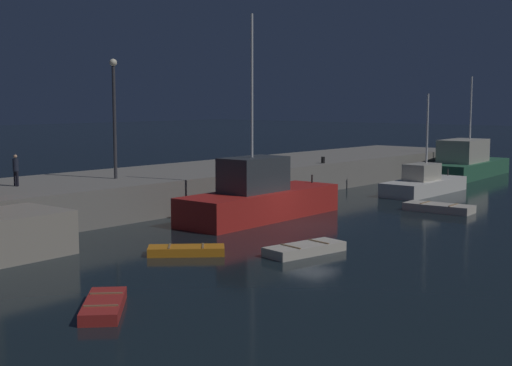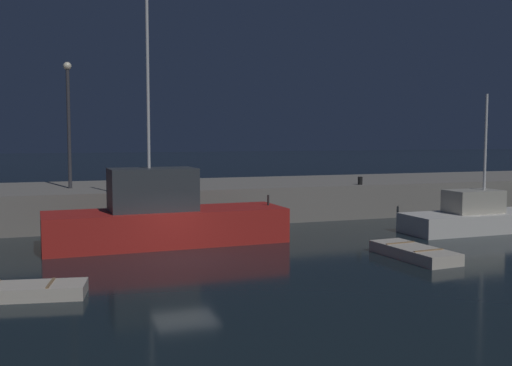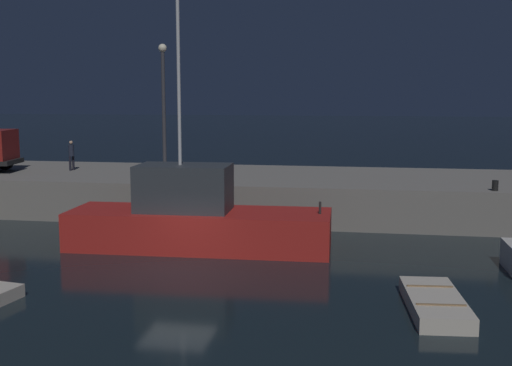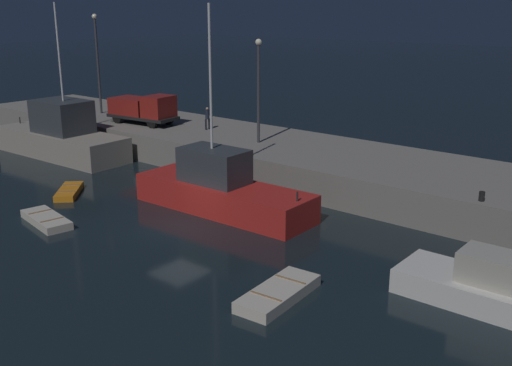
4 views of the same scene
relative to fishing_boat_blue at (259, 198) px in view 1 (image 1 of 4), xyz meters
name	(u,v)px [view 1 (image 1 of 4)]	position (x,y,z in m)	size (l,w,h in m)	color
ground_plane	(312,226)	(0.19, -3.51, -1.20)	(320.00, 320.00, 0.00)	black
pier_quay	(158,188)	(0.19, 8.70, -0.19)	(67.93, 9.08, 2.02)	gray
fishing_boat_blue	(259,198)	(0.00, 0.00, 0.00)	(10.89, 3.49, 11.19)	red
fishing_boat_white	(424,183)	(16.04, -1.64, -0.48)	(8.30, 2.84, 7.06)	silver
fishing_boat_orange	(466,163)	(28.70, 1.05, 0.01)	(11.90, 4.66, 8.66)	#2D6647
dinghy_orange_near	(186,251)	(-9.17, -3.77, -1.01)	(3.10, 3.12, 0.40)	orange
rowboat_white_mid	(104,306)	(-16.60, -7.86, -1.01)	(3.05, 3.12, 0.41)	#B22823
dinghy_red_small	(439,208)	(8.97, -6.37, -0.96)	(1.88, 4.11, 0.50)	beige
rowboat_blue_far	(305,249)	(-5.68, -7.47, -0.99)	(3.91, 1.99, 0.45)	beige
lamp_post_east	(114,108)	(-3.80, 7.86, 4.94)	(0.44, 0.44, 6.95)	#38383D
dockworker	(16,168)	(-9.64, 8.85, 1.78)	(0.35, 0.45, 1.69)	black
bollard_central	(323,160)	(12.70, 4.76, 1.06)	(0.28, 0.28, 0.48)	black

